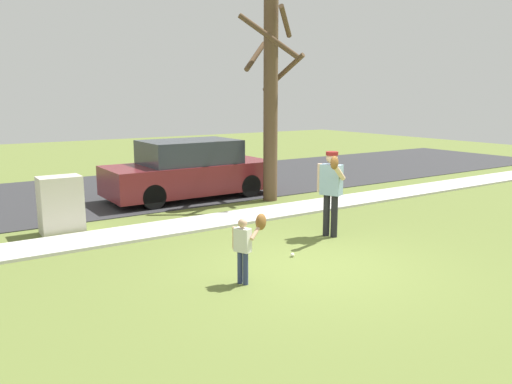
% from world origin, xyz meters
% --- Properties ---
extents(ground_plane, '(48.00, 48.00, 0.00)m').
position_xyz_m(ground_plane, '(0.00, 3.50, 0.00)').
color(ground_plane, olive).
extents(sidewalk_strip, '(36.00, 1.20, 0.06)m').
position_xyz_m(sidewalk_strip, '(0.00, 3.60, 0.03)').
color(sidewalk_strip, beige).
rests_on(sidewalk_strip, ground).
extents(road_surface, '(36.00, 6.80, 0.02)m').
position_xyz_m(road_surface, '(0.00, 8.60, 0.01)').
color(road_surface, '#2D2D30').
rests_on(road_surface, ground).
extents(person_adult, '(0.64, 0.83, 1.76)m').
position_xyz_m(person_adult, '(1.47, 1.21, 1.10)').
color(person_adult, black).
rests_on(person_adult, ground).
extents(person_child, '(0.56, 0.34, 1.08)m').
position_xyz_m(person_child, '(-1.36, -0.07, 0.70)').
color(person_child, navy).
rests_on(person_child, ground).
extents(baseball, '(0.07, 0.07, 0.07)m').
position_xyz_m(baseball, '(0.01, 0.58, 0.04)').
color(baseball, white).
rests_on(baseball, ground).
extents(utility_cabinet, '(0.86, 0.56, 1.21)m').
position_xyz_m(utility_cabinet, '(-3.05, 4.58, 0.61)').
color(utility_cabinet, beige).
rests_on(utility_cabinet, ground).
extents(street_tree_near, '(1.85, 1.88, 5.35)m').
position_xyz_m(street_tree_near, '(2.61, 4.96, 2.84)').
color(street_tree_near, brown).
rests_on(street_tree_near, ground).
extents(parked_suv_maroon, '(4.70, 1.90, 1.63)m').
position_xyz_m(parked_suv_maroon, '(0.89, 6.46, 0.79)').
color(parked_suv_maroon, maroon).
rests_on(parked_suv_maroon, road_surface).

